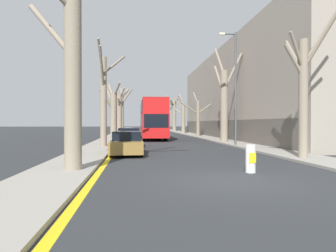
% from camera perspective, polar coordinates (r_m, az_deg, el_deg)
% --- Properties ---
extents(ground_plane, '(300.00, 300.00, 0.00)m').
position_cam_1_polar(ground_plane, '(9.67, 11.68, -10.23)').
color(ground_plane, '#2B2D30').
extents(sidewalk_left, '(2.37, 120.00, 0.12)m').
position_cam_1_polar(sidewalk_left, '(59.12, -8.88, -1.13)').
color(sidewalk_left, gray).
rests_on(sidewalk_left, ground).
extents(sidewalk_right, '(2.37, 120.00, 0.12)m').
position_cam_1_polar(sidewalk_right, '(59.67, 1.97, -1.11)').
color(sidewalk_right, gray).
rests_on(sidewalk_right, ground).
extents(building_facade_right, '(10.08, 39.66, 10.57)m').
position_cam_1_polar(building_facade_right, '(38.61, 16.27, 5.70)').
color(building_facade_right, '#9E9384').
rests_on(building_facade_right, ground).
extents(kerb_line_stripe, '(0.24, 120.00, 0.01)m').
position_cam_1_polar(kerb_line_stripe, '(59.07, -7.56, -1.19)').
color(kerb_line_stripe, yellow).
rests_on(kerb_line_stripe, ground).
extents(street_tree_left_0, '(4.67, 3.25, 8.60)m').
position_cam_1_polar(street_tree_left_0, '(11.70, -17.51, 12.73)').
color(street_tree_left_0, gray).
rests_on(street_tree_left_0, ground).
extents(street_tree_left_1, '(2.04, 3.77, 7.56)m').
position_cam_1_polar(street_tree_left_1, '(22.69, -12.17, 5.47)').
color(street_tree_left_1, gray).
rests_on(street_tree_left_1, ground).
extents(street_tree_left_2, '(2.36, 2.84, 6.17)m').
position_cam_1_polar(street_tree_left_2, '(32.78, -10.41, 2.52)').
color(street_tree_left_2, gray).
rests_on(street_tree_left_2, ground).
extents(street_tree_left_3, '(1.75, 2.11, 6.88)m').
position_cam_1_polar(street_tree_left_3, '(43.69, -9.19, 2.45)').
color(street_tree_left_3, gray).
rests_on(street_tree_left_3, ground).
extents(street_tree_left_4, '(2.36, 2.96, 8.22)m').
position_cam_1_polar(street_tree_left_4, '(53.84, -8.76, 2.77)').
color(street_tree_left_4, gray).
rests_on(street_tree_left_4, ground).
extents(street_tree_right_0, '(2.90, 2.81, 7.74)m').
position_cam_1_polar(street_tree_right_0, '(16.18, 24.59, 6.55)').
color(street_tree_right_0, gray).
rests_on(street_tree_right_0, ground).
extents(street_tree_right_1, '(2.33, 2.32, 8.87)m').
position_cam_1_polar(street_tree_right_1, '(27.89, 10.63, 4.67)').
color(street_tree_right_1, gray).
rests_on(street_tree_right_1, ground).
extents(street_tree_right_2, '(4.66, 2.30, 6.01)m').
position_cam_1_polar(street_tree_right_2, '(39.10, 5.69, 1.85)').
color(street_tree_right_2, gray).
rests_on(street_tree_right_2, ground).
extents(street_tree_right_3, '(2.34, 3.31, 7.01)m').
position_cam_1_polar(street_tree_right_3, '(50.96, 2.81, 2.05)').
color(street_tree_right_3, gray).
rests_on(street_tree_right_3, ground).
extents(street_tree_right_4, '(3.13, 3.09, 7.84)m').
position_cam_1_polar(street_tree_right_4, '(63.09, 1.11, 2.54)').
color(street_tree_right_4, gray).
rests_on(street_tree_right_4, ground).
extents(street_tree_right_5, '(3.12, 2.95, 7.40)m').
position_cam_1_polar(street_tree_right_5, '(74.32, 0.10, 1.89)').
color(street_tree_right_5, gray).
rests_on(street_tree_right_5, ground).
extents(double_decker_bus, '(2.63, 10.62, 4.31)m').
position_cam_1_polar(double_decker_bus, '(33.57, -2.88, 1.64)').
color(double_decker_bus, red).
rests_on(double_decker_bus, ground).
extents(parked_car_0, '(1.78, 4.02, 1.33)m').
position_cam_1_polar(parked_car_0, '(17.28, -7.82, -3.32)').
color(parked_car_0, olive).
rests_on(parked_car_0, ground).
extents(parked_car_1, '(1.73, 4.19, 1.44)m').
position_cam_1_polar(parked_car_1, '(22.55, -7.46, -2.32)').
color(parked_car_1, maroon).
rests_on(parked_car_1, ground).
extents(lamp_post, '(1.40, 0.20, 8.81)m').
position_cam_1_polar(lamp_post, '(23.86, 12.56, 7.93)').
color(lamp_post, '#4C4F54').
rests_on(lamp_post, ground).
extents(traffic_bollard, '(0.36, 0.37, 1.02)m').
position_cam_1_polar(traffic_bollard, '(11.38, 15.46, -6.02)').
color(traffic_bollard, white).
rests_on(traffic_bollard, ground).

